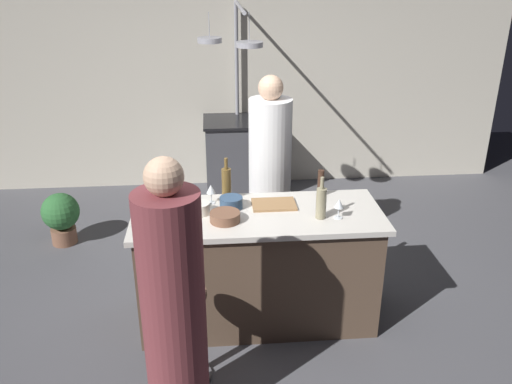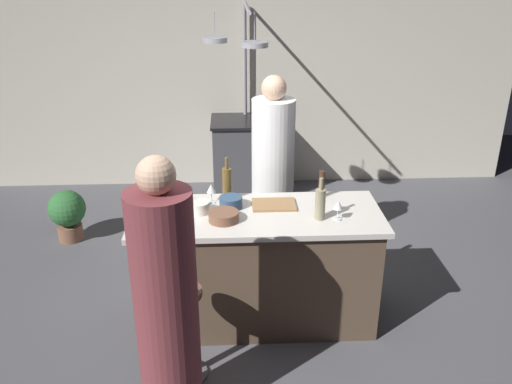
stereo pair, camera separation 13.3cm
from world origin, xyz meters
TOP-DOWN VIEW (x-y plane):
  - ground_plane at (0.00, 0.00)m, footprint 9.00×9.00m
  - back_wall at (0.00, 2.85)m, footprint 6.40×0.16m
  - kitchen_island at (0.00, 0.00)m, footprint 1.80×0.72m
  - stove_range at (0.00, 2.45)m, footprint 0.80×0.64m
  - chef at (0.18, 0.83)m, footprint 0.36×0.36m
  - bar_stool_left at (-0.50, -0.62)m, footprint 0.28×0.28m
  - guest_left at (-0.55, -0.96)m, footprint 0.36×0.36m
  - overhead_pot_rack at (-0.05, 2.01)m, footprint 0.58×1.44m
  - potted_plant at (-1.79, 1.35)m, footprint 0.36×0.36m
  - cutting_board at (0.13, 0.12)m, footprint 0.32×0.22m
  - pepper_mill at (0.50, 0.26)m, footprint 0.05×0.05m
  - wine_bottle_dark at (-0.63, -0.04)m, footprint 0.07×0.07m
  - wine_bottle_amber at (-0.21, 0.26)m, footprint 0.07×0.07m
  - wine_bottle_white at (0.43, -0.11)m, footprint 0.07×0.07m
  - wine_glass_near_left_guest at (0.56, -0.13)m, footprint 0.07×0.07m
  - wine_glass_near_right_guest at (-0.33, 0.21)m, footprint 0.07×0.07m
  - mixing_bowl_blue at (-0.19, 0.11)m, footprint 0.17×0.17m
  - mixing_bowl_wooden at (-0.24, -0.11)m, footprint 0.21×0.21m
  - mixing_bowl_ceramic at (-0.41, 0.03)m, footprint 0.15×0.15m

SIDE VIEW (x-z plane):
  - ground_plane at x=0.00m, z-range 0.00..0.00m
  - potted_plant at x=-1.79m, z-range 0.04..0.56m
  - bar_stool_left at x=-0.50m, z-range 0.04..0.72m
  - stove_range at x=0.00m, z-range 0.00..0.89m
  - kitchen_island at x=0.00m, z-range 0.00..0.90m
  - guest_left at x=-0.55m, z-range -0.06..1.63m
  - chef at x=0.18m, z-range -0.06..1.66m
  - cutting_board at x=0.13m, z-range 0.90..0.92m
  - mixing_bowl_wooden at x=-0.24m, z-range 0.90..0.97m
  - mixing_bowl_ceramic at x=-0.41m, z-range 0.90..0.98m
  - mixing_bowl_blue at x=-0.19m, z-range 0.90..0.98m
  - pepper_mill at x=0.50m, z-range 0.90..1.11m
  - wine_glass_near_left_guest at x=0.56m, z-range 0.93..1.08m
  - wine_glass_near_right_guest at x=-0.33m, z-range 0.93..1.08m
  - wine_bottle_white at x=0.43m, z-range 0.86..1.17m
  - wine_bottle_dark at x=-0.63m, z-range 0.86..1.18m
  - wine_bottle_amber at x=-0.21m, z-range 0.86..1.19m
  - back_wall at x=0.00m, z-range 0.00..2.60m
  - overhead_pot_rack at x=-0.05m, z-range 0.54..2.71m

